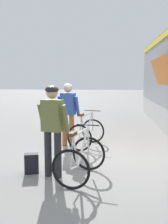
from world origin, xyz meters
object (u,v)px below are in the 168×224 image
object	(u,v)px
cyclist_near_in_blue	(68,109)
cyclist_far_in_olive	(53,123)
backpack_on_platform	(32,163)
bicycle_far_white	(80,158)
water_bottle_near_the_bikes	(82,161)
bicycle_near_silver	(87,133)

from	to	relation	value
cyclist_near_in_blue	cyclist_far_in_olive	world-z (taller)	same
backpack_on_platform	bicycle_far_white	bearing A→B (deg)	-27.86
cyclist_near_in_blue	backpack_on_platform	size ratio (longest dim) A/B	4.40
backpack_on_platform	water_bottle_near_the_bikes	xyz separation A→B (m)	(0.97, 0.54, -0.09)
bicycle_near_silver	bicycle_far_white	xyz separation A→B (m)	(0.11, -2.41, 0.00)
water_bottle_near_the_bikes	cyclist_near_in_blue	bearing A→B (deg)	109.07
bicycle_far_white	backpack_on_platform	bearing A→B (deg)	168.01
bicycle_far_white	backpack_on_platform	xyz separation A→B (m)	(-1.01, 0.22, -0.20)
bicycle_near_silver	backpack_on_platform	bearing A→B (deg)	-112.41
bicycle_near_silver	water_bottle_near_the_bikes	bearing A→B (deg)	-87.85
cyclist_far_in_olive	water_bottle_near_the_bikes	world-z (taller)	cyclist_far_in_olive
backpack_on_platform	cyclist_near_in_blue	bearing A→B (deg)	64.29
bicycle_far_white	backpack_on_platform	size ratio (longest dim) A/B	3.00
cyclist_far_in_olive	backpack_on_platform	distance (m)	0.99
cyclist_near_in_blue	bicycle_near_silver	bearing A→B (deg)	-2.75
backpack_on_platform	water_bottle_near_the_bikes	bearing A→B (deg)	13.09
cyclist_near_in_blue	bicycle_near_silver	world-z (taller)	cyclist_near_in_blue
cyclist_far_in_olive	backpack_on_platform	size ratio (longest dim) A/B	4.40
bicycle_far_white	cyclist_far_in_olive	bearing A→B (deg)	172.15
bicycle_near_silver	bicycle_far_white	size ratio (longest dim) A/B	1.02
backpack_on_platform	bicycle_near_silver	bearing A→B (deg)	51.72
cyclist_near_in_blue	cyclist_far_in_olive	bearing A→B (deg)	-87.85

